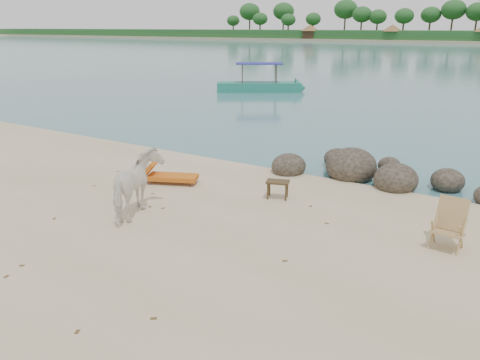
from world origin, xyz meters
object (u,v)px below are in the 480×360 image
object	(u,v)px
cow	(137,186)
boulders	(366,172)
lounge_chair	(173,175)
deck_chair	(448,227)
side_table	(278,191)
boat_near	(259,68)

from	to	relation	value
cow	boulders	bearing A→B (deg)	-145.72
lounge_chair	deck_chair	size ratio (longest dim) A/B	1.76
boulders	cow	bearing A→B (deg)	-122.98
boulders	cow	world-z (taller)	cow
side_table	lounge_chair	world-z (taller)	lounge_chair
cow	boat_near	distance (m)	22.59
deck_chair	boat_near	world-z (taller)	boat_near
cow	lounge_chair	xyz separation A→B (m)	(-0.84, 2.23, -0.48)
side_table	cow	bearing A→B (deg)	-148.73
lounge_chair	boat_near	distance (m)	20.24
cow	boat_near	bearing A→B (deg)	-90.12
side_table	lounge_chair	size ratio (longest dim) A/B	0.33
side_table	deck_chair	xyz separation A→B (m)	(4.14, -0.76, 0.26)
cow	boat_near	xyz separation A→B (m)	(-8.69, 20.84, 0.82)
side_table	deck_chair	world-z (taller)	deck_chair
boulders	side_table	xyz separation A→B (m)	(-1.39, -2.88, 0.02)
lounge_chair	deck_chair	world-z (taller)	deck_chair
cow	lounge_chair	bearing A→B (deg)	-92.12
boulders	cow	xyz separation A→B (m)	(-3.61, -5.57, 0.53)
lounge_chair	boat_near	size ratio (longest dim) A/B	0.27
boulders	lounge_chair	size ratio (longest dim) A/B	3.65
boulders	deck_chair	size ratio (longest dim) A/B	6.44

